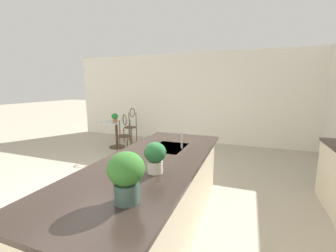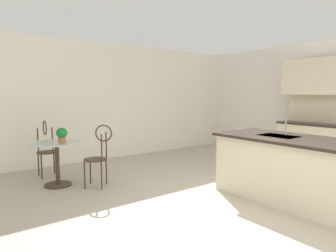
{
  "view_description": "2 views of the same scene",
  "coord_description": "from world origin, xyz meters",
  "px_view_note": "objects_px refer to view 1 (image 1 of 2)",
  "views": [
    {
      "loc": [
        2.36,
        1.82,
        1.71
      ],
      "look_at": [
        -1.47,
        0.38,
        0.97
      ],
      "focal_mm": 23.37,
      "sensor_mm": 36.0,
      "label": 1
    },
    {
      "loc": [
        2.26,
        -3.11,
        1.55
      ],
      "look_at": [
        -1.49,
        -0.27,
        1.03
      ],
      "focal_mm": 31.88,
      "sensor_mm": 36.0,
      "label": 2
    }
  ],
  "objects_px": {
    "bistro_table": "(117,132)",
    "chair_near_window": "(124,132)",
    "chair_by_island": "(131,123)",
    "potted_plant_counter_near": "(155,155)",
    "potted_plant_on_table": "(115,117)",
    "potted_plant_counter_far": "(126,174)"
  },
  "relations": [
    {
      "from": "bistro_table",
      "to": "chair_near_window",
      "type": "relative_size",
      "value": 0.77
    },
    {
      "from": "chair_by_island",
      "to": "potted_plant_counter_near",
      "type": "xyz_separation_m",
      "value": [
        4.11,
        2.64,
        0.51
      ]
    },
    {
      "from": "potted_plant_counter_near",
      "to": "bistro_table",
      "type": "bearing_deg",
      "value": -141.47
    },
    {
      "from": "potted_plant_on_table",
      "to": "potted_plant_counter_far",
      "type": "height_order",
      "value": "potted_plant_counter_far"
    },
    {
      "from": "bistro_table",
      "to": "potted_plant_counter_far",
      "type": "bearing_deg",
      "value": 34.67
    },
    {
      "from": "bistro_table",
      "to": "potted_plant_on_table",
      "type": "height_order",
      "value": "potted_plant_on_table"
    },
    {
      "from": "chair_by_island",
      "to": "potted_plant_counter_far",
      "type": "bearing_deg",
      "value": 29.8
    },
    {
      "from": "chair_near_window",
      "to": "potted_plant_counter_far",
      "type": "distance_m",
      "value": 4.1
    },
    {
      "from": "bistro_table",
      "to": "potted_plant_on_table",
      "type": "relative_size",
      "value": 3.2
    },
    {
      "from": "chair_by_island",
      "to": "potted_plant_counter_far",
      "type": "relative_size",
      "value": 2.89
    },
    {
      "from": "chair_near_window",
      "to": "potted_plant_counter_far",
      "type": "relative_size",
      "value": 2.89
    },
    {
      "from": "chair_near_window",
      "to": "potted_plant_on_table",
      "type": "relative_size",
      "value": 4.17
    },
    {
      "from": "chair_by_island",
      "to": "potted_plant_on_table",
      "type": "xyz_separation_m",
      "value": [
        0.88,
        0.02,
        0.31
      ]
    },
    {
      "from": "chair_near_window",
      "to": "potted_plant_counter_near",
      "type": "distance_m",
      "value": 3.63
    },
    {
      "from": "potted_plant_on_table",
      "to": "chair_by_island",
      "type": "bearing_deg",
      "value": -178.92
    },
    {
      "from": "potted_plant_counter_near",
      "to": "potted_plant_counter_far",
      "type": "relative_size",
      "value": 0.8
    },
    {
      "from": "bistro_table",
      "to": "potted_plant_counter_far",
      "type": "height_order",
      "value": "potted_plant_counter_far"
    },
    {
      "from": "bistro_table",
      "to": "potted_plant_counter_far",
      "type": "distance_m",
      "value": 4.8
    },
    {
      "from": "chair_near_window",
      "to": "bistro_table",
      "type": "bearing_deg",
      "value": -131.24
    },
    {
      "from": "bistro_table",
      "to": "chair_near_window",
      "type": "xyz_separation_m",
      "value": [
        0.47,
        0.54,
        0.13
      ]
    },
    {
      "from": "bistro_table",
      "to": "chair_by_island",
      "type": "height_order",
      "value": "chair_by_island"
    },
    {
      "from": "potted_plant_counter_far",
      "to": "chair_near_window",
      "type": "bearing_deg",
      "value": -147.78
    }
  ]
}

